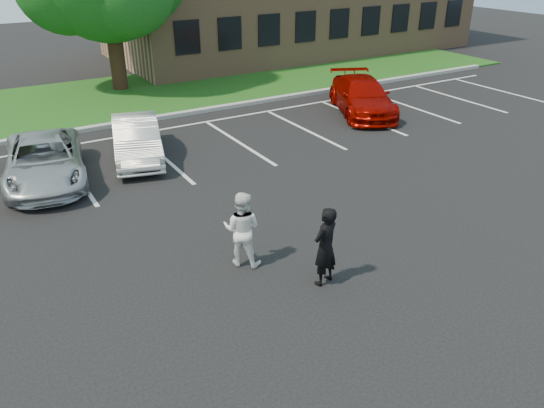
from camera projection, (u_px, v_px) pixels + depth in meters
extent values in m
plane|color=black|center=(296.00, 274.00, 11.30)|extent=(90.00, 90.00, 0.00)
cube|color=#979791|center=(126.00, 123.00, 20.48)|extent=(40.00, 0.30, 0.15)
cube|color=#174516|center=(99.00, 100.00, 23.57)|extent=(44.00, 8.00, 0.08)
cube|color=silver|center=(76.00, 174.00, 16.15)|extent=(0.12, 5.20, 0.01)
cube|color=silver|center=(163.00, 157.00, 17.44)|extent=(0.12, 5.20, 0.01)
cube|color=silver|center=(238.00, 142.00, 18.73)|extent=(0.12, 5.20, 0.01)
cube|color=silver|center=(304.00, 129.00, 20.02)|extent=(0.12, 5.20, 0.01)
cube|color=silver|center=(362.00, 118.00, 21.31)|extent=(0.12, 5.20, 0.01)
cube|color=silver|center=(413.00, 107.00, 22.60)|extent=(0.12, 5.20, 0.01)
cube|color=silver|center=(458.00, 98.00, 23.89)|extent=(0.12, 5.20, 0.01)
cube|color=silver|center=(499.00, 90.00, 25.17)|extent=(0.12, 5.20, 0.01)
cube|color=silver|center=(173.00, 128.00, 20.16)|extent=(34.00, 0.12, 0.01)
cube|color=black|center=(187.00, 37.00, 25.56)|extent=(1.30, 0.06, 1.60)
cube|color=black|center=(230.00, 34.00, 26.62)|extent=(1.30, 0.06, 1.60)
cube|color=black|center=(269.00, 30.00, 27.68)|extent=(1.30, 0.06, 1.60)
cube|color=black|center=(306.00, 27.00, 28.74)|extent=(1.30, 0.06, 1.60)
cube|color=black|center=(339.00, 24.00, 29.80)|extent=(1.30, 0.06, 1.60)
cube|color=black|center=(371.00, 21.00, 30.85)|extent=(1.30, 0.06, 1.60)
cube|color=black|center=(400.00, 18.00, 31.91)|extent=(1.30, 0.06, 1.60)
cube|color=black|center=(428.00, 16.00, 32.97)|extent=(1.30, 0.06, 1.60)
cube|color=black|center=(454.00, 13.00, 34.03)|extent=(1.30, 0.06, 1.60)
cylinder|color=black|center=(117.00, 56.00, 24.56)|extent=(0.70, 0.70, 3.20)
imported|color=black|center=(325.00, 247.00, 10.66)|extent=(0.72, 0.57, 1.73)
imported|color=white|center=(242.00, 229.00, 11.32)|extent=(1.05, 1.04, 1.71)
imported|color=#B2B5BA|center=(44.00, 161.00, 15.40)|extent=(2.91, 4.97, 1.30)
imported|color=silver|center=(137.00, 139.00, 17.01)|extent=(2.41, 4.28, 1.34)
imported|color=#900600|center=(362.00, 96.00, 21.57)|extent=(3.78, 5.21, 1.40)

